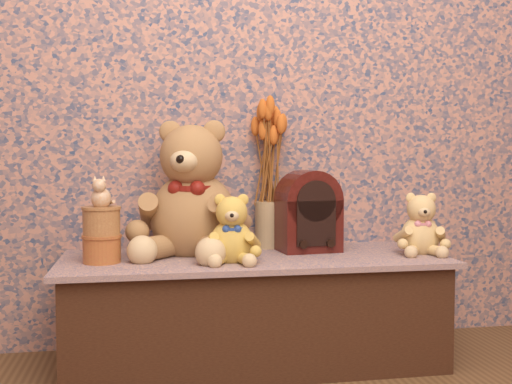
# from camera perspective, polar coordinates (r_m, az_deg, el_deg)

# --- Properties ---
(display_shelf) EXTENTS (1.40, 0.57, 0.40)m
(display_shelf) POSITION_cam_1_polar(r_m,az_deg,el_deg) (2.31, -0.23, -10.89)
(display_shelf) COLOR navy
(display_shelf) RESTS_ON ground
(teddy_large) EXTENTS (0.58, 0.63, 0.54)m
(teddy_large) POSITION_cam_1_polar(r_m,az_deg,el_deg) (2.31, -5.86, 0.87)
(teddy_large) COLOR brown
(teddy_large) RESTS_ON display_shelf
(teddy_medium) EXTENTS (0.23, 0.26, 0.26)m
(teddy_medium) POSITION_cam_1_polar(r_m,az_deg,el_deg) (2.13, -2.29, -3.13)
(teddy_medium) COLOR #B78633
(teddy_medium) RESTS_ON display_shelf
(teddy_small) EXTENTS (0.24, 0.27, 0.25)m
(teddy_small) POSITION_cam_1_polar(r_m,az_deg,el_deg) (2.40, 15.08, -2.61)
(teddy_small) COLOR tan
(teddy_small) RESTS_ON display_shelf
(cathedral_radio) EXTENTS (0.24, 0.19, 0.31)m
(cathedral_radio) POSITION_cam_1_polar(r_m,az_deg,el_deg) (2.38, 4.88, -1.75)
(cathedral_radio) COLOR #3C100A
(cathedral_radio) RESTS_ON display_shelf
(ceramic_vase) EXTENTS (0.14, 0.14, 0.19)m
(ceramic_vase) POSITION_cam_1_polar(r_m,az_deg,el_deg) (2.47, 1.22, -3.06)
(ceramic_vase) COLOR tan
(ceramic_vase) RESTS_ON display_shelf
(dried_stalks) EXTENTS (0.24, 0.24, 0.37)m
(dried_stalks) POSITION_cam_1_polar(r_m,az_deg,el_deg) (2.45, 1.23, 3.42)
(dried_stalks) COLOR #D16221
(dried_stalks) RESTS_ON ceramic_vase
(biscuit_tin_lower) EXTENTS (0.16, 0.16, 0.09)m
(biscuit_tin_lower) POSITION_cam_1_polar(r_m,az_deg,el_deg) (2.19, -14.18, -5.20)
(biscuit_tin_lower) COLOR #C08A38
(biscuit_tin_lower) RESTS_ON display_shelf
(biscuit_tin_upper) EXTENTS (0.14, 0.14, 0.10)m
(biscuit_tin_upper) POSITION_cam_1_polar(r_m,az_deg,el_deg) (2.18, -14.22, -2.69)
(biscuit_tin_upper) COLOR tan
(biscuit_tin_upper) RESTS_ON biscuit_tin_lower
(cat_figurine) EXTENTS (0.09, 0.10, 0.11)m
(cat_figurine) POSITION_cam_1_polar(r_m,az_deg,el_deg) (2.17, -14.26, 0.08)
(cat_figurine) COLOR silver
(cat_figurine) RESTS_ON biscuit_tin_upper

